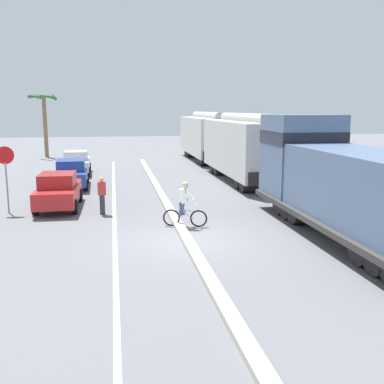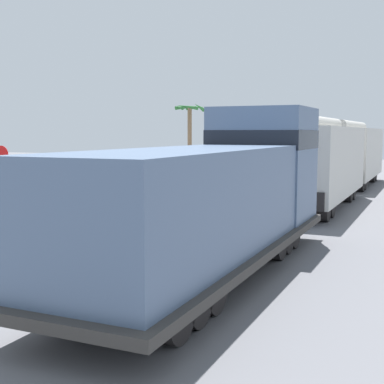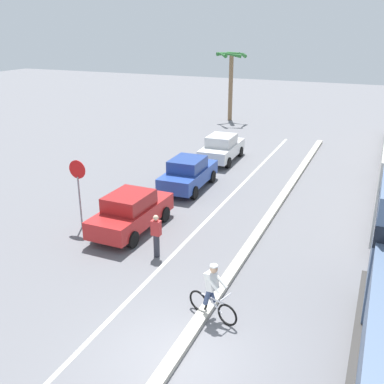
# 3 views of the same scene
# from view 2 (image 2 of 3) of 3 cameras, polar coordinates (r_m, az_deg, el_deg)

# --- Properties ---
(ground_plane) EXTENTS (120.00, 120.00, 0.00)m
(ground_plane) POSITION_cam_2_polar(r_m,az_deg,el_deg) (16.53, -15.26, -5.91)
(ground_plane) COLOR slate
(median_curb) EXTENTS (0.36, 36.00, 0.16)m
(median_curb) POSITION_cam_2_polar(r_m,az_deg,el_deg) (21.40, -5.02, -2.72)
(median_curb) COLOR #B2AD9E
(median_curb) RESTS_ON ground
(lane_stripe) EXTENTS (0.14, 36.00, 0.01)m
(lane_stripe) POSITION_cam_2_polar(r_m,az_deg,el_deg) (22.67, -10.33, -2.48)
(lane_stripe) COLOR silver
(lane_stripe) RESTS_ON ground
(locomotive) EXTENTS (3.10, 11.61, 4.20)m
(locomotive) POSITION_cam_2_polar(r_m,az_deg,el_deg) (13.40, 3.20, -0.73)
(locomotive) COLOR slate
(locomotive) RESTS_ON ground
(hopper_car_lead) EXTENTS (2.90, 10.60, 4.18)m
(hopper_car_lead) POSITION_cam_2_polar(r_m,az_deg,el_deg) (25.07, 13.22, 3.06)
(hopper_car_lead) COLOR beige
(hopper_car_lead) RESTS_ON ground
(hopper_car_middle) EXTENTS (2.90, 10.60, 4.18)m
(hopper_car_middle) POSITION_cam_2_polar(r_m,az_deg,el_deg) (36.51, 16.71, 3.94)
(hopper_car_middle) COLOR beige
(hopper_car_middle) RESTS_ON ground
(parked_car_red) EXTENTS (1.88, 4.22, 1.62)m
(parked_car_red) POSITION_cam_2_polar(r_m,az_deg,el_deg) (24.09, -15.08, -0.13)
(parked_car_red) COLOR red
(parked_car_red) RESTS_ON ground
(parked_car_blue) EXTENTS (1.93, 4.25, 1.62)m
(parked_car_blue) POSITION_cam_2_polar(r_m,az_deg,el_deg) (28.45, -7.93, 0.99)
(parked_car_blue) COLOR #28479E
(parked_car_blue) RESTS_ON ground
(parked_car_white) EXTENTS (1.93, 4.25, 1.62)m
(parked_car_white) POSITION_cam_2_polar(r_m,az_deg,el_deg) (33.14, -3.21, 1.80)
(parked_car_white) COLOR silver
(parked_car_white) RESTS_ON ground
(cyclist) EXTENTS (1.65, 0.64, 1.71)m
(cyclist) POSITION_cam_2_polar(r_m,az_deg,el_deg) (17.75, -10.80, -2.28)
(cyclist) COLOR black
(cyclist) RESTS_ON ground
(stop_sign) EXTENTS (0.76, 0.08, 2.88)m
(stop_sign) POSITION_cam_2_polar(r_m,az_deg,el_deg) (24.93, -19.63, 2.71)
(stop_sign) COLOR gray
(stop_sign) RESTS_ON ground
(palm_tree_near) EXTENTS (2.52, 2.76, 5.94)m
(palm_tree_near) POSITION_cam_2_polar(r_m,az_deg,el_deg) (45.55, -0.27, 7.49)
(palm_tree_near) COLOR #846647
(palm_tree_near) RESTS_ON ground
(pedestrian_by_cars) EXTENTS (0.34, 0.22, 1.62)m
(pedestrian_by_cars) POSITION_cam_2_polar(r_m,az_deg,el_deg) (21.65, -13.67, -0.72)
(pedestrian_by_cars) COLOR #33333D
(pedestrian_by_cars) RESTS_ON ground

